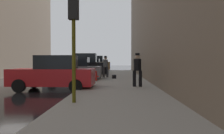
% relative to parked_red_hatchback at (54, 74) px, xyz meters
% --- Properties ---
extents(ground_plane, '(120.00, 120.00, 0.00)m').
position_rel_parked_red_hatchback_xyz_m(ground_plane, '(-2.65, 1.22, -0.85)').
color(ground_plane, black).
extents(sidewalk, '(4.00, 40.00, 0.15)m').
position_rel_parked_red_hatchback_xyz_m(sidewalk, '(3.35, 1.22, -0.77)').
color(sidewalk, gray).
rests_on(sidewalk, ground_plane).
extents(parked_red_hatchback, '(4.22, 2.10, 1.79)m').
position_rel_parked_red_hatchback_xyz_m(parked_red_hatchback, '(0.00, 0.00, 0.00)').
color(parked_red_hatchback, '#B2191E').
rests_on(parked_red_hatchback, ground_plane).
extents(parked_gray_coupe, '(4.21, 2.07, 1.79)m').
position_rel_parked_red_hatchback_xyz_m(parked_gray_coupe, '(0.00, 5.29, 0.00)').
color(parked_gray_coupe, slate).
rests_on(parked_gray_coupe, ground_plane).
extents(parked_black_suv, '(4.63, 2.11, 2.25)m').
position_rel_parked_red_hatchback_xyz_m(parked_black_suv, '(-0.00, 10.48, 0.18)').
color(parked_black_suv, black).
rests_on(parked_black_suv, ground_plane).
extents(parked_dark_green_sedan, '(4.20, 2.06, 1.79)m').
position_rel_parked_red_hatchback_xyz_m(parked_dark_green_sedan, '(0.00, 15.38, 0.00)').
color(parked_dark_green_sedan, '#193828').
rests_on(parked_dark_green_sedan, ground_plane).
extents(parked_bronze_suv, '(4.66, 2.18, 2.25)m').
position_rel_parked_red_hatchback_xyz_m(parked_bronze_suv, '(-0.00, 20.29, 0.18)').
color(parked_bronze_suv, brown).
rests_on(parked_bronze_suv, ground_plane).
extents(parked_blue_sedan, '(4.25, 2.15, 1.79)m').
position_rel_parked_red_hatchback_xyz_m(parked_blue_sedan, '(-0.00, 26.34, 0.00)').
color(parked_blue_sedan, navy).
rests_on(parked_blue_sedan, ground_plane).
extents(fire_hydrant, '(0.42, 0.22, 0.70)m').
position_rel_parked_red_hatchback_xyz_m(fire_hydrant, '(1.80, 3.55, -0.35)').
color(fire_hydrant, red).
rests_on(fire_hydrant, sidewalk).
extents(traffic_light, '(0.32, 0.32, 3.60)m').
position_rel_parked_red_hatchback_xyz_m(traffic_light, '(1.85, -4.09, 1.91)').
color(traffic_light, '#514C0F').
rests_on(traffic_light, sidewalk).
extents(pedestrian_with_beanie, '(0.53, 0.49, 1.78)m').
position_rel_parked_red_hatchback_xyz_m(pedestrian_with_beanie, '(2.30, 6.97, 0.29)').
color(pedestrian_with_beanie, '#333338').
rests_on(pedestrian_with_beanie, sidewalk).
extents(pedestrian_with_fedora, '(0.53, 0.49, 1.78)m').
position_rel_parked_red_hatchback_xyz_m(pedestrian_with_fedora, '(4.34, 0.40, 0.29)').
color(pedestrian_with_fedora, black).
rests_on(pedestrian_with_fedora, sidewalk).
extents(rolling_suitcase, '(0.39, 0.58, 1.04)m').
position_rel_parked_red_hatchback_xyz_m(rolling_suitcase, '(1.71, 6.19, -0.36)').
color(rolling_suitcase, black).
rests_on(rolling_suitcase, sidewalk).
extents(duffel_bag, '(0.32, 0.44, 0.28)m').
position_rel_parked_red_hatchback_xyz_m(duffel_bag, '(3.04, 5.76, -0.56)').
color(duffel_bag, black).
rests_on(duffel_bag, sidewalk).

